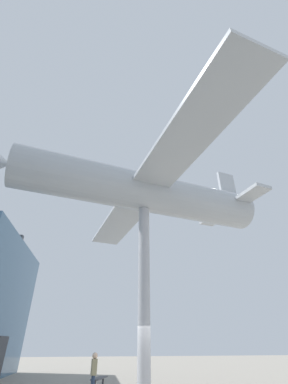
# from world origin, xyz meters

# --- Properties ---
(support_pylon_central) EXTENTS (0.50, 0.50, 7.57)m
(support_pylon_central) POSITION_xyz_m (0.00, 0.00, 3.78)
(support_pylon_central) COLOR #B7B7BC
(support_pylon_central) RESTS_ON ground_plane
(suspended_airplane) EXTENTS (16.19, 13.97, 3.49)m
(suspended_airplane) POSITION_xyz_m (-0.06, 0.26, 8.57)
(suspended_airplane) COLOR #B2B7BC
(suspended_airplane) RESTS_ON support_pylon_central
(visitor_person) EXTENTS (0.42, 0.26, 1.58)m
(visitor_person) POSITION_xyz_m (2.38, 1.79, 0.89)
(visitor_person) COLOR #2D3D56
(visitor_person) RESTS_ON ground_plane
(plaza_bench) EXTENTS (1.57, 0.87, 0.50)m
(plaza_bench) POSITION_xyz_m (4.24, 1.49, 0.44)
(plaza_bench) COLOR #4C4C51
(plaza_bench) RESTS_ON ground_plane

